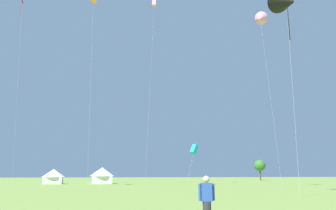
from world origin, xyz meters
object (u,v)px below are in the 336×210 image
festival_tent_left (54,176)px  kite_red_diamond (22,10)px  festival_tent_center (102,175)px  tree_distant_left (260,166)px  kite_orange_diamond (93,10)px  kite_pink_box (154,4)px  kite_cyan_box (194,149)px  person_spectator (207,203)px  kite_black_delta (287,1)px  kite_pink_delta (260,19)px

festival_tent_left → kite_red_diamond: bearing=-148.8°
festival_tent_center → tree_distant_left: size_ratio=0.77×
kite_orange_diamond → festival_tent_center: 31.49m
kite_orange_diamond → kite_pink_box: bearing=13.6°
kite_cyan_box → festival_tent_left: kite_cyan_box is taller
person_spectator → kite_pink_box: bearing=82.7°
person_spectator → festival_tent_left: bearing=101.7°
tree_distant_left → festival_tent_left: bearing=-155.6°
kite_cyan_box → person_spectator: (-12.74, -42.27, -5.15)m
festival_tent_center → kite_cyan_box: bearing=-41.9°
kite_pink_box → tree_distant_left: (41.08, 41.09, -27.27)m
kite_red_diamond → kite_black_delta: (32.69, -37.01, -15.03)m
kite_red_diamond → kite_orange_diamond: 19.57m
festival_tent_left → tree_distant_left: bearing=24.4°
kite_orange_diamond → kite_black_delta: 32.22m
kite_orange_diamond → festival_tent_left: kite_orange_diamond is taller
kite_red_diamond → person_spectator: kite_red_diamond is taller
kite_pink_delta → kite_red_diamond: size_ratio=0.70×
kite_black_delta → person_spectator: size_ratio=11.48×
kite_pink_delta → kite_pink_box: size_ratio=0.77×
kite_orange_diamond → kite_black_delta: bearing=-52.3°
kite_pink_delta → festival_tent_center: kite_pink_delta is taller
kite_red_diamond → kite_black_delta: kite_red_diamond is taller
festival_tent_left → festival_tent_center: festival_tent_center is taller
kite_black_delta → kite_red_diamond: bearing=131.4°
kite_cyan_box → kite_orange_diamond: size_ratio=0.23×
kite_orange_diamond → festival_tent_left: (-6.24, 17.36, -26.30)m
kite_black_delta → person_spectator: (-13.50, -14.11, -17.23)m
kite_cyan_box → kite_pink_delta: size_ratio=0.27×
kite_pink_delta → festival_tent_center: (-21.15, 27.44, -22.27)m
kite_pink_delta → tree_distant_left: 63.43m
person_spectator → kite_orange_diamond: bearing=97.8°
kite_pink_box → kite_orange_diamond: size_ratio=1.08×
kite_orange_diamond → festival_tent_center: size_ratio=6.25×
kite_black_delta → person_spectator: kite_black_delta is taller
person_spectator → tree_distant_left: size_ratio=0.28×
kite_pink_delta → kite_cyan_box: bearing=113.6°
kite_pink_delta → person_spectator: bearing=-123.6°
kite_red_diamond → festival_tent_left: bearing=31.2°
kite_pink_box → kite_black_delta: bearing=-73.0°
kite_black_delta → festival_tent_center: (-15.82, 41.66, -16.33)m
kite_pink_box → festival_tent_center: bearing=117.1°
kite_cyan_box → tree_distant_left: size_ratio=1.10×
person_spectator → kite_red_diamond: bearing=110.6°
kite_pink_delta → festival_tent_left: kite_pink_delta is taller
kite_pink_box → kite_black_delta: kite_pink_box is taller
festival_tent_left → festival_tent_center: bearing=0.0°
kite_pink_delta → kite_pink_box: 20.08m
kite_red_diamond → kite_orange_diamond: size_ratio=1.18×
kite_pink_delta → tree_distant_left: size_ratio=4.02×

